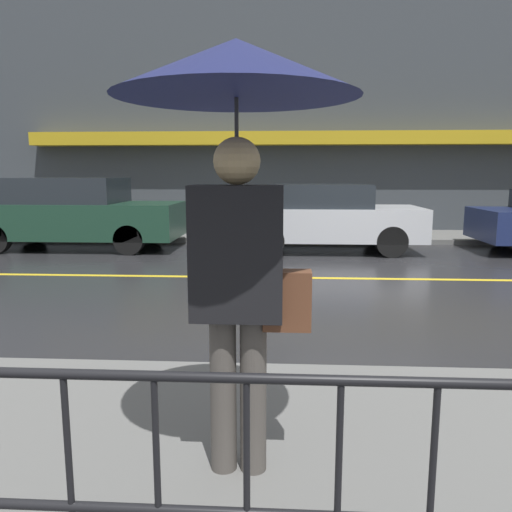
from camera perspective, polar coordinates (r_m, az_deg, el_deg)
name	(u,v)px	position (r m, az deg, el deg)	size (l,w,h in m)	color
ground_plane	(373,279)	(8.21, 13.22, -2.56)	(80.00, 80.00, 0.00)	#262628
sidewalk_far	(339,236)	(13.15, 9.50, 2.27)	(28.00, 2.15, 0.12)	#60605E
lane_marking	(373,279)	(8.21, 13.22, -2.53)	(25.20, 0.12, 0.01)	gold
building_storefront	(338,111)	(14.35, 9.34, 16.08)	(28.00, 0.85, 6.81)	#383D42
pedestrian	(237,128)	(2.45, -2.13, 14.37)	(1.18, 1.18, 2.17)	#4C4742
car_dark_green	(74,213)	(11.84, -20.07, 4.62)	(4.60, 1.79, 1.57)	#193828
car_silver	(325,217)	(10.91, 7.94, 4.43)	(3.96, 1.81, 1.43)	#B2B5BA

